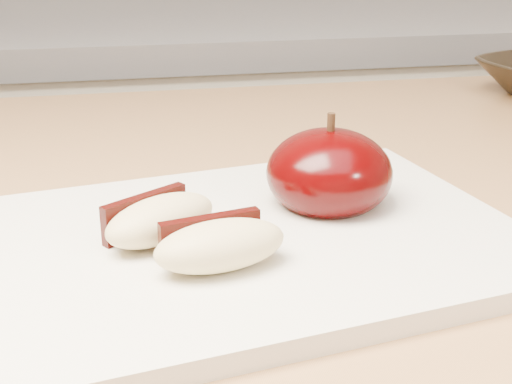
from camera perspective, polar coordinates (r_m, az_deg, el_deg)
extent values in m
cube|color=silver|center=(1.34, -7.90, -7.18)|extent=(2.40, 0.60, 0.90)
cube|color=slate|center=(1.20, -9.05, 13.04)|extent=(2.40, 0.62, 0.04)
cube|color=#9F7245|center=(0.53, -4.80, -1.83)|extent=(1.64, 0.64, 0.04)
cube|color=silver|center=(0.42, 0.00, -3.93)|extent=(0.34, 0.27, 0.01)
ellipsoid|color=black|center=(0.46, 5.87, 1.52)|extent=(0.10, 0.10, 0.06)
cylinder|color=black|center=(0.45, 6.03, 5.54)|extent=(0.01, 0.01, 0.01)
ellipsoid|color=#D0BC84|center=(0.41, -7.61, -2.22)|extent=(0.08, 0.07, 0.03)
cube|color=black|center=(0.42, -8.88, -1.76)|extent=(0.05, 0.04, 0.02)
ellipsoid|color=#D0BC84|center=(0.37, -2.87, -4.30)|extent=(0.08, 0.05, 0.03)
cube|color=black|center=(0.39, -3.67, -3.55)|extent=(0.06, 0.02, 0.02)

